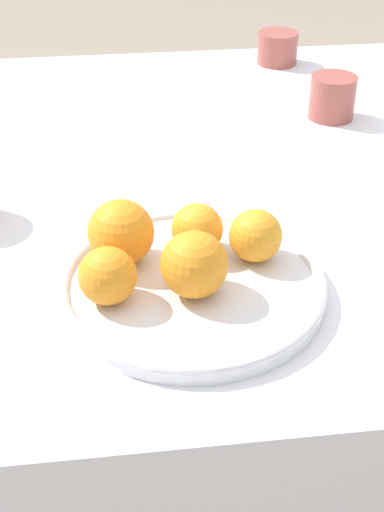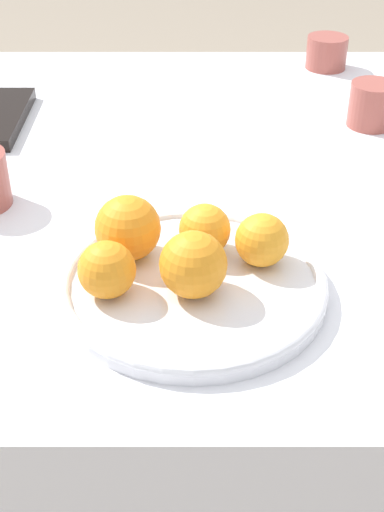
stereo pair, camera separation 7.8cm
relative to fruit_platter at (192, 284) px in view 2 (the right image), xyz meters
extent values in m
plane|color=gray|center=(0.05, 0.30, -0.71)|extent=(12.00, 12.00, 0.00)
cube|color=white|center=(0.05, 0.30, -0.36)|extent=(1.57, 1.05, 0.70)
cylinder|color=silver|center=(0.00, 0.00, 0.00)|extent=(0.30, 0.30, 0.02)
torus|color=silver|center=(0.00, 0.00, 0.00)|extent=(0.30, 0.30, 0.01)
sphere|color=orange|center=(0.00, -0.02, 0.04)|extent=(0.07, 0.07, 0.07)
sphere|color=orange|center=(0.01, 0.06, 0.03)|extent=(0.06, 0.06, 0.06)
sphere|color=orange|center=(-0.09, -0.02, 0.04)|extent=(0.06, 0.06, 0.06)
sphere|color=orange|center=(0.08, 0.04, 0.04)|extent=(0.06, 0.06, 0.06)
sphere|color=orange|center=(-0.08, 0.05, 0.04)|extent=(0.08, 0.08, 0.08)
cylinder|color=#9E4C42|center=(0.29, 0.46, 0.02)|extent=(0.08, 0.08, 0.07)
cylinder|color=#9E4C42|center=(0.26, 0.74, 0.02)|extent=(0.08, 0.08, 0.06)
camera|label=1|loc=(-0.08, -0.64, 0.48)|focal=50.00mm
camera|label=2|loc=(0.00, -0.64, 0.48)|focal=50.00mm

